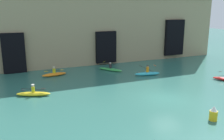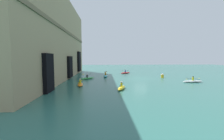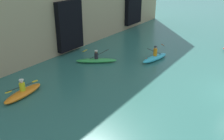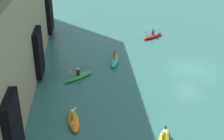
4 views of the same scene
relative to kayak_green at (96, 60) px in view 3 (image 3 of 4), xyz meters
The scene contains 3 objects.
kayak_green is the anchor object (origin of this frame).
kayak_cyan 4.84m from the kayak_green, 49.73° to the right, with size 3.11×1.26×1.29m.
kayak_orange 6.90m from the kayak_green, behind, with size 2.93×1.13×1.09m.
Camera 3 is at (-15.62, -0.72, 7.39)m, focal length 40.00 mm.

